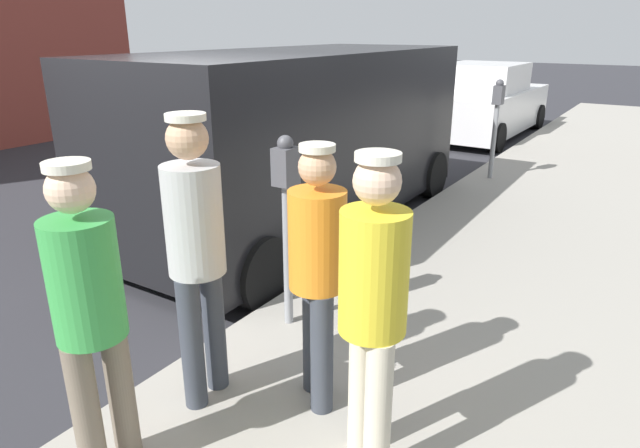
% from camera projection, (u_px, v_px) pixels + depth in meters
% --- Properties ---
extents(ground_plane, '(80.00, 80.00, 0.00)m').
position_uv_depth(ground_plane, '(188.00, 289.00, 5.33)').
color(ground_plane, '#2D2D33').
extents(sidewalk_slab, '(5.00, 32.00, 0.15)m').
position_uv_depth(sidewalk_slab, '(577.00, 413.00, 3.50)').
color(sidewalk_slab, '#9E998E').
rests_on(sidewalk_slab, ground).
extents(parking_meter_near, '(0.14, 0.18, 1.52)m').
position_uv_depth(parking_meter_near, '(286.00, 200.00, 4.10)').
color(parking_meter_near, gray).
rests_on(parking_meter_near, sidewalk_slab).
extents(parking_meter_far, '(0.14, 0.18, 1.52)m').
position_uv_depth(parking_meter_far, '(497.00, 112.00, 8.37)').
color(parking_meter_far, gray).
rests_on(parking_meter_far, sidewalk_slab).
extents(pedestrian_in_yellow, '(0.34, 0.34, 1.73)m').
position_uv_depth(pedestrian_in_yellow, '(373.00, 300.00, 2.68)').
color(pedestrian_in_yellow, beige).
rests_on(pedestrian_in_yellow, sidewalk_slab).
extents(pedestrian_in_green, '(0.34, 0.36, 1.69)m').
position_uv_depth(pedestrian_in_green, '(89.00, 307.00, 2.66)').
color(pedestrian_in_green, '#726656').
rests_on(pedestrian_in_green, sidewalk_slab).
extents(pedestrian_in_orange, '(0.34, 0.34, 1.65)m').
position_uv_depth(pedestrian_in_orange, '(317.00, 263.00, 3.22)').
color(pedestrian_in_orange, '#383D47').
rests_on(pedestrian_in_orange, sidewalk_slab).
extents(pedestrian_in_gray, '(0.34, 0.36, 1.81)m').
position_uv_depth(pedestrian_in_gray, '(196.00, 244.00, 3.22)').
color(pedestrian_in_gray, '#383D47').
rests_on(pedestrian_in_gray, sidewalk_slab).
extents(parked_van, '(2.18, 5.22, 2.15)m').
position_uv_depth(parked_van, '(302.00, 135.00, 6.73)').
color(parked_van, black).
rests_on(parked_van, ground).
extents(parked_sedan_ahead, '(2.00, 4.43, 1.65)m').
position_uv_depth(parked_sedan_ahead, '(483.00, 103.00, 12.66)').
color(parked_sedan_ahead, white).
rests_on(parked_sedan_ahead, ground).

